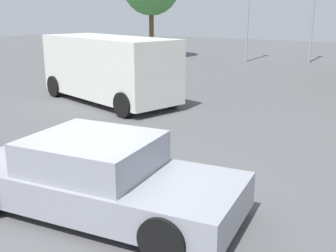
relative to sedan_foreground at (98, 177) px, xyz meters
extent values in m
plane|color=#515154|center=(-0.24, 0.15, -0.55)|extent=(80.00, 80.00, 0.00)
cube|color=gray|center=(0.03, 0.00, -0.13)|extent=(4.58, 2.30, 0.53)
cube|color=gray|center=(-0.07, -0.01, 0.38)|extent=(2.03, 1.86, 0.50)
cube|color=slate|center=(0.79, 0.10, 0.38)|extent=(0.24, 1.52, 0.42)
cube|color=slate|center=(-0.94, -0.11, 0.38)|extent=(0.24, 1.52, 0.42)
cylinder|color=black|center=(1.41, 1.02, -0.23)|extent=(0.66, 0.29, 0.64)
cylinder|color=black|center=(1.62, -0.66, -0.23)|extent=(0.66, 0.29, 0.64)
cylinder|color=black|center=(-1.56, 0.66, -0.23)|extent=(0.66, 0.29, 0.64)
cube|color=silver|center=(-5.03, 6.33, 0.66)|extent=(5.73, 3.36, 1.98)
cube|color=slate|center=(-7.59, 7.05, 1.09)|extent=(0.50, 1.63, 0.79)
cylinder|color=black|center=(-7.30, 6.00, -0.17)|extent=(0.80, 0.45, 0.76)
cylinder|color=black|center=(-6.79, 7.80, -0.17)|extent=(0.80, 0.45, 0.76)
cylinder|color=black|center=(-3.27, 4.86, -0.17)|extent=(0.80, 0.45, 0.76)
cylinder|color=black|center=(-2.76, 6.67, -0.17)|extent=(0.80, 0.45, 0.76)
cylinder|color=gray|center=(-2.01, 21.52, 2.56)|extent=(0.14, 0.14, 6.23)
cylinder|color=gray|center=(-5.42, 19.84, 2.90)|extent=(0.14, 0.14, 6.90)
cylinder|color=brown|center=(-11.45, 18.43, 1.04)|extent=(0.31, 0.31, 3.19)
camera|label=1|loc=(4.04, -4.45, 2.47)|focal=44.15mm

